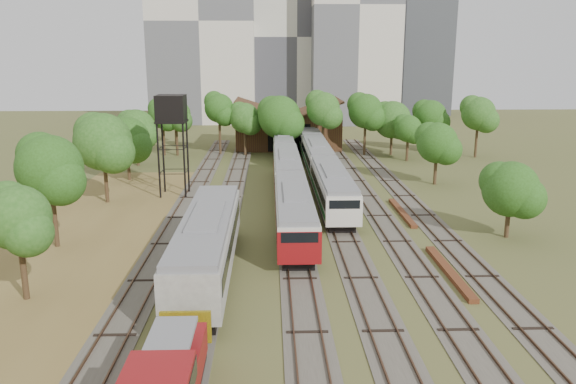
{
  "coord_description": "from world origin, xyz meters",
  "views": [
    {
      "loc": [
        -3.89,
        -30.84,
        14.14
      ],
      "look_at": [
        -2.33,
        17.01,
        2.5
      ],
      "focal_mm": 35.0,
      "sensor_mm": 36.0,
      "label": 1
    }
  ],
  "objects_px": {
    "railcar_green_set": "(317,157)",
    "water_tower": "(171,111)",
    "railcar_red_set": "(290,188)",
    "shunter_locomotive": "(168,382)"
  },
  "relations": [
    {
      "from": "railcar_green_set",
      "to": "water_tower",
      "type": "relative_size",
      "value": 5.04
    },
    {
      "from": "railcar_green_set",
      "to": "water_tower",
      "type": "height_order",
      "value": "water_tower"
    },
    {
      "from": "railcar_red_set",
      "to": "water_tower",
      "type": "distance_m",
      "value": 14.64
    },
    {
      "from": "railcar_green_set",
      "to": "railcar_red_set",
      "type": "bearing_deg",
      "value": -103.32
    },
    {
      "from": "railcar_red_set",
      "to": "shunter_locomotive",
      "type": "bearing_deg",
      "value": -100.67
    },
    {
      "from": "railcar_red_set",
      "to": "railcar_green_set",
      "type": "relative_size",
      "value": 0.66
    },
    {
      "from": "water_tower",
      "to": "railcar_green_set",
      "type": "bearing_deg",
      "value": 36.15
    },
    {
      "from": "water_tower",
      "to": "railcar_red_set",
      "type": "bearing_deg",
      "value": -24.33
    },
    {
      "from": "railcar_red_set",
      "to": "railcar_green_set",
      "type": "bearing_deg",
      "value": 76.68
    },
    {
      "from": "shunter_locomotive",
      "to": "railcar_red_set",
      "type": "bearing_deg",
      "value": 79.33
    }
  ]
}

